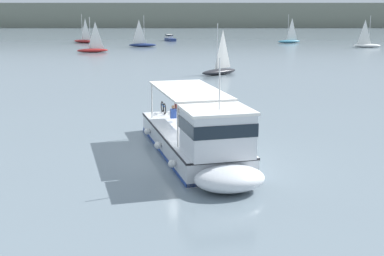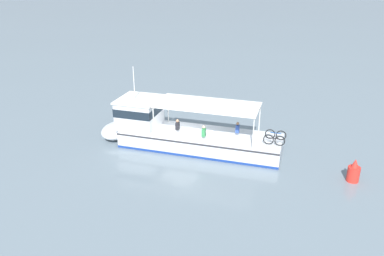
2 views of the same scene
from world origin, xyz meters
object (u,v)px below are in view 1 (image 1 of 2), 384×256
Objects in this scene: ferry_main at (197,140)px; sailboat_mid_channel at (287,40)px; sailboat_near_port at (140,44)px; sailboat_far_right at (364,44)px; channel_buoy at (177,106)px; sailboat_horizon_east at (81,40)px; motorboat_near_starboard at (167,38)px; sailboat_outer_anchorage at (217,69)px; sailboat_off_bow at (90,49)px.

ferry_main is 2.42× the size of sailboat_mid_channel.
sailboat_near_port is 28.79m from sailboat_mid_channel.
channel_buoy is (-31.00, -56.93, 0.03)m from sailboat_far_right.
sailboat_horizon_east is 1.41× the size of motorboat_near_starboard.
sailboat_horizon_east is at bearing 142.26° from sailboat_near_port.
sailboat_horizon_east is at bearing 106.40° from channel_buoy.
ferry_main is 74.39m from sailboat_far_right.
ferry_main is at bearing -113.59° from sailboat_far_right.
sailboat_far_right is 38.86m from sailboat_near_port.
sailboat_outer_anchorage is (23.68, -46.42, 0.00)m from sailboat_horizon_east.
sailboat_horizon_east and sailboat_mid_channel have the same top height.
sailboat_near_port and sailboat_mid_channel have the same top height.
ferry_main is at bearing -83.75° from channel_buoy.
ferry_main is at bearing -75.00° from sailboat_horizon_east.
sailboat_mid_channel is (15.66, 46.21, 0.00)m from sailboat_outer_anchorage.
motorboat_near_starboard is at bearing 19.12° from sailboat_horizon_east.
sailboat_mid_channel is (39.34, -0.21, 0.00)m from sailboat_horizon_east.
channel_buoy is (-3.81, -21.11, 0.03)m from sailboat_outer_anchorage.
sailboat_off_bow is 3.86× the size of channel_buoy.
sailboat_off_bow is 1.00× the size of sailboat_mid_channel.
ferry_main is at bearing -94.56° from sailboat_outer_anchorage.
sailboat_off_bow is 20.82m from sailboat_horizon_east.
sailboat_far_right reaches higher than motorboat_near_starboard.
sailboat_mid_channel is at bearing 137.98° from sailboat_far_right.
sailboat_outer_anchorage is 1.00× the size of sailboat_mid_channel.
sailboat_off_bow is 39.41m from sailboat_mid_channel.
sailboat_outer_anchorage and sailboat_near_port have the same top height.
sailboat_mid_channel is 3.86× the size of channel_buoy.
channel_buoy is at bearing 96.25° from ferry_main.
channel_buoy is at bearing -87.17° from motorboat_near_starboard.
sailboat_near_port is at bearing 97.44° from ferry_main.
motorboat_near_starboard is at bearing 67.02° from sailboat_off_bow.
sailboat_horizon_east is (-5.34, 20.12, 0.00)m from sailboat_off_bow.
sailboat_mid_channel is (27.32, 9.10, 0.00)m from sailboat_near_port.
sailboat_far_right is 38.23m from motorboat_near_starboard.
sailboat_off_bow reaches higher than motorboat_near_starboard.
sailboat_far_right is 1.41× the size of motorboat_near_starboard.
channel_buoy is (3.61, -73.16, 0.02)m from motorboat_near_starboard.
sailboat_outer_anchorage is 3.86× the size of channel_buoy.
sailboat_off_bow and sailboat_outer_anchorage have the same top height.
ferry_main is 11.32m from channel_buoy.
sailboat_outer_anchorage is 52.58m from motorboat_near_starboard.
sailboat_near_port reaches higher than channel_buoy.
sailboat_off_bow is at bearing -149.65° from sailboat_mid_channel.
sailboat_off_bow is 49.59m from channel_buoy.
sailboat_far_right is 44.98m from sailboat_outer_anchorage.
sailboat_far_right is at bearing 66.41° from ferry_main.
sailboat_near_port is at bearing 107.43° from sailboat_outer_anchorage.
sailboat_mid_channel is at bearing -0.31° from sailboat_horizon_east.
motorboat_near_starboard is at bearing 93.28° from ferry_main.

